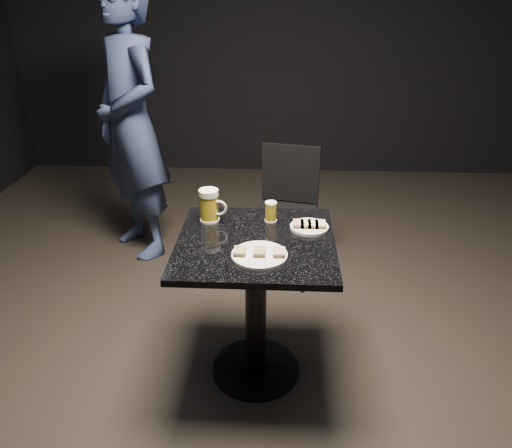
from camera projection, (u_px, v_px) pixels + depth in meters
The scene contains 10 objects.
floor at pixel (256, 370), 2.54m from camera, with size 6.00×6.00×0.00m, color black.
plate_large at pixel (259, 255), 2.07m from camera, with size 0.23×0.23×0.01m, color white.
plate_small at pixel (309, 227), 2.31m from camera, with size 0.18×0.18×0.01m, color silver.
patron at pixel (131, 124), 3.31m from camera, with size 0.68×0.44×1.86m, color navy.
table at pixel (256, 286), 2.32m from camera, with size 0.70×0.70×0.75m.
beer_mug at pixel (210, 205), 2.35m from camera, with size 0.13×0.09×0.16m.
beer_tumbler at pixel (271, 212), 2.37m from camera, with size 0.06×0.06×0.10m.
chair at pixel (287, 204), 3.19m from camera, with size 0.44×0.44×0.86m.
canapes_on_plate_large at pixel (259, 252), 2.07m from camera, with size 0.21×0.07×0.02m.
canapes_on_plate_small at pixel (309, 224), 2.30m from camera, with size 0.15×0.07×0.02m.
Camera 1 is at (0.10, -1.95, 1.79)m, focal length 35.00 mm.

